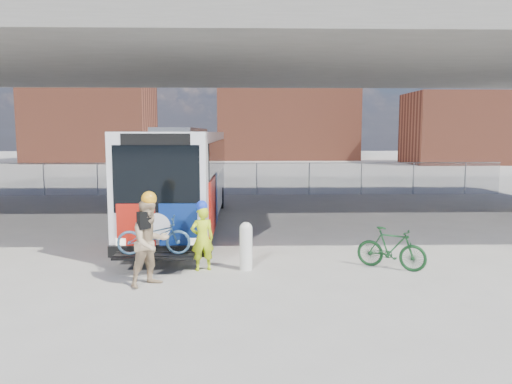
{
  "coord_description": "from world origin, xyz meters",
  "views": [
    {
      "loc": [
        0.25,
        -16.23,
        3.53
      ],
      "look_at": [
        0.66,
        -0.07,
        1.6
      ],
      "focal_mm": 35.0,
      "sensor_mm": 36.0,
      "label": 1
    }
  ],
  "objects_px": {
    "bollard": "(246,244)",
    "bike_parked": "(391,248)",
    "cyclist_tan": "(150,241)",
    "bus": "(184,170)",
    "cyclist_hivis": "(202,237)"
  },
  "relations": [
    {
      "from": "bus",
      "to": "cyclist_hivis",
      "type": "distance_m",
      "value": 6.54
    },
    {
      "from": "cyclist_hivis",
      "to": "bike_parked",
      "type": "distance_m",
      "value": 4.9
    },
    {
      "from": "bike_parked",
      "to": "bus",
      "type": "bearing_deg",
      "value": 75.13
    },
    {
      "from": "bus",
      "to": "bike_parked",
      "type": "bearing_deg",
      "value": -46.09
    },
    {
      "from": "bike_parked",
      "to": "cyclist_hivis",
      "type": "bearing_deg",
      "value": 121.22
    },
    {
      "from": "cyclist_hivis",
      "to": "cyclist_tan",
      "type": "height_order",
      "value": "cyclist_tan"
    },
    {
      "from": "cyclist_tan",
      "to": "bollard",
      "type": "bearing_deg",
      "value": -13.9
    },
    {
      "from": "bollard",
      "to": "cyclist_tan",
      "type": "height_order",
      "value": "cyclist_tan"
    },
    {
      "from": "bollard",
      "to": "bike_parked",
      "type": "distance_m",
      "value": 3.77
    },
    {
      "from": "cyclist_hivis",
      "to": "cyclist_tan",
      "type": "xyz_separation_m",
      "value": [
        -1.1,
        -1.26,
        0.16
      ]
    },
    {
      "from": "cyclist_tan",
      "to": "bus",
      "type": "bearing_deg",
      "value": 47.29
    },
    {
      "from": "bollard",
      "to": "cyclist_tan",
      "type": "relative_size",
      "value": 0.57
    },
    {
      "from": "bollard",
      "to": "cyclist_hivis",
      "type": "height_order",
      "value": "cyclist_hivis"
    },
    {
      "from": "bollard",
      "to": "cyclist_tan",
      "type": "distance_m",
      "value": 2.57
    },
    {
      "from": "bollard",
      "to": "bus",
      "type": "bearing_deg",
      "value": 110.1
    }
  ]
}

